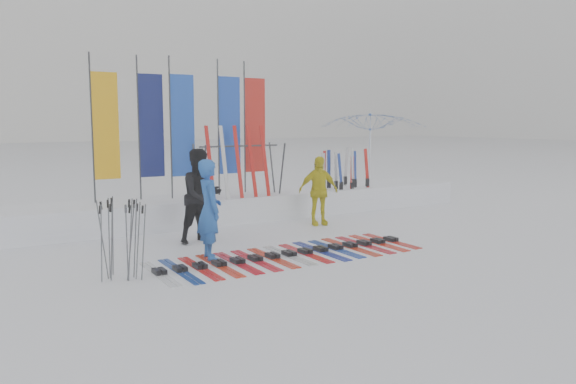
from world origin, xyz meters
TOP-DOWN VIEW (x-y plane):
  - ground at (0.00, 0.00)m, footprint 120.00×120.00m
  - snow_bank at (0.00, 4.60)m, footprint 14.00×1.60m
  - person_blue at (-1.61, 1.18)m, footprint 0.49×0.68m
  - person_black at (-1.21, 2.52)m, footprint 1.02×0.86m
  - person_yellow at (1.78, 2.91)m, footprint 0.99×0.60m
  - tent_canopy at (5.09, 5.06)m, footprint 3.52×3.57m
  - ski_row at (-0.33, 0.68)m, footprint 4.86×1.70m
  - pole_cluster at (-3.22, 0.69)m, footprint 0.64×0.70m
  - feather_flags at (-0.64, 4.79)m, footprint 4.19×0.24m
  - ski_rack at (0.44, 4.20)m, footprint 2.04×0.80m
  - upright_skis at (3.44, 4.28)m, footprint 1.31×0.72m

SIDE VIEW (x-z plane):
  - ground at x=0.00m, z-range 0.00..0.00m
  - ski_row at x=-0.33m, z-range 0.00..0.07m
  - snow_bank at x=0.00m, z-range 0.00..0.60m
  - pole_cluster at x=-3.22m, z-range -0.03..1.22m
  - person_yellow at x=1.78m, z-range 0.00..1.57m
  - upright_skis at x=3.44m, z-range -0.04..1.62m
  - person_blue at x=-1.61m, z-range 0.00..1.72m
  - person_black at x=-1.21m, z-range 0.00..1.83m
  - tent_canopy at x=5.09m, z-range 0.00..2.71m
  - ski_rack at x=0.44m, z-range 0.77..2.00m
  - feather_flags at x=-0.64m, z-range 0.64..3.84m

